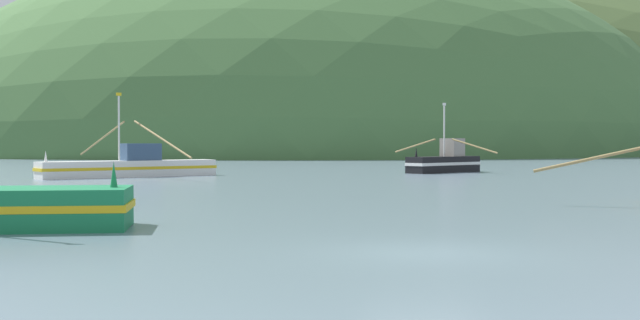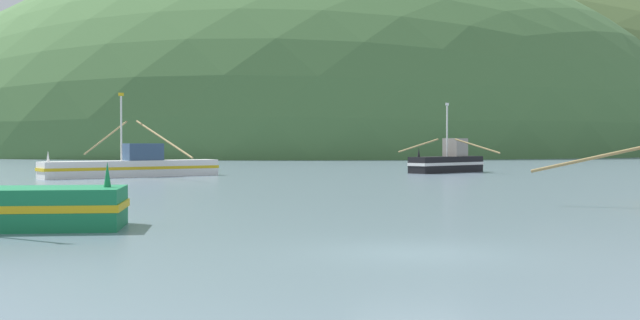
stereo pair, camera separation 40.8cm
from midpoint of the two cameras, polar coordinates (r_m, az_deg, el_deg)
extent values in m
plane|color=slate|center=(17.83, 7.12, -6.30)|extent=(600.00, 600.00, 0.00)
ellipsoid|color=#47703D|center=(160.01, -0.38, 0.46)|extent=(145.31, 116.25, 75.22)
ellipsoid|color=#47703D|center=(297.18, 20.25, 0.77)|extent=(198.86, 159.09, 41.44)
ellipsoid|color=#516B38|center=(213.02, 5.59, 0.67)|extent=(204.81, 163.85, 94.26)
cube|color=white|center=(55.94, -12.49, -0.59)|extent=(11.51, 6.60, 1.08)
cube|color=gold|center=(55.94, -12.49, -0.53)|extent=(11.62, 6.67, 0.19)
cone|color=white|center=(53.89, -17.83, 0.25)|extent=(0.27, 0.27, 0.70)
cube|color=#334C6B|center=(56.24, -11.75, 0.54)|extent=(2.72, 2.13, 1.12)
cylinder|color=silver|center=(55.62, -13.18, 2.11)|extent=(0.12, 0.12, 4.18)
cube|color=gold|center=(55.70, -13.19, 4.38)|extent=(0.34, 0.18, 0.20)
cylinder|color=#997F4C|center=(51.77, -10.42, 1.45)|extent=(3.34, 6.87, 2.37)
cylinder|color=#997F4C|center=(60.11, -14.29, 1.41)|extent=(3.34, 6.87, 2.37)
cone|color=#197A47|center=(23.33, -13.80, -0.95)|extent=(0.22, 0.22, 0.70)
cube|color=black|center=(63.08, 8.79, -0.31)|extent=(6.72, 4.97, 1.20)
cube|color=white|center=(63.07, 8.79, -0.25)|extent=(6.79, 5.02, 0.22)
cone|color=black|center=(60.61, 6.94, 0.53)|extent=(0.27, 0.27, 0.70)
cube|color=gray|center=(63.87, 9.38, 0.86)|extent=(1.88, 1.87, 1.36)
cylinder|color=silver|center=(63.10, 8.83, 1.95)|extent=(0.12, 0.12, 3.78)
cube|color=white|center=(63.15, 8.84, 3.78)|extent=(0.32, 0.21, 0.20)
cylinder|color=#997F4C|center=(61.36, 10.84, 0.94)|extent=(2.18, 3.47, 1.11)
cylinder|color=#997F4C|center=(64.82, 6.87, 0.98)|extent=(2.18, 3.47, 1.11)
cylinder|color=#997F4C|center=(31.62, 18.84, 0.22)|extent=(4.20, 2.47, 1.22)
camera|label=1|loc=(0.20, -89.72, 0.01)|focal=46.98mm
camera|label=2|loc=(0.20, 90.28, -0.01)|focal=46.98mm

